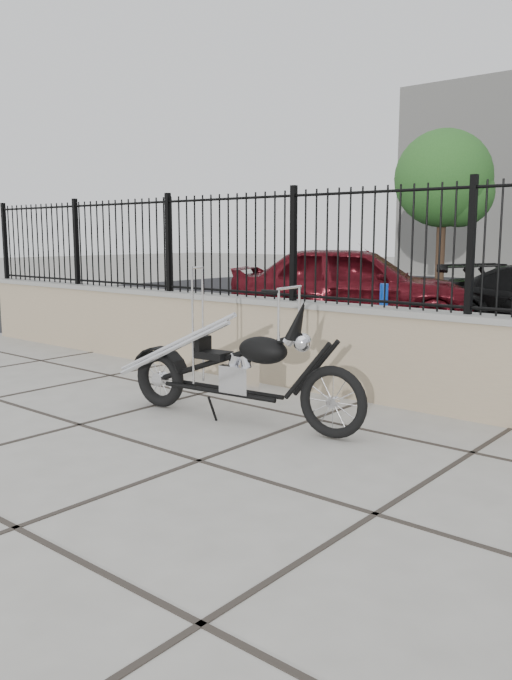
% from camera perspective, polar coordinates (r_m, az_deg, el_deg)
% --- Properties ---
extents(ground_plane, '(90.00, 90.00, 0.00)m').
position_cam_1_polar(ground_plane, '(5.06, -4.92, -10.34)').
color(ground_plane, '#99968E').
rests_on(ground_plane, ground).
extents(retaining_wall, '(14.00, 0.36, 0.96)m').
position_cam_1_polar(retaining_wall, '(6.88, 9.84, -1.13)').
color(retaining_wall, gray).
rests_on(retaining_wall, ground_plane).
extents(iron_fence, '(14.00, 0.08, 1.20)m').
position_cam_1_polar(iron_fence, '(6.78, 10.09, 7.89)').
color(iron_fence, black).
rests_on(iron_fence, retaining_wall).
extents(chopper_motorcycle, '(2.40, 0.68, 1.42)m').
position_cam_1_polar(chopper_motorcycle, '(5.95, -1.86, -0.34)').
color(chopper_motorcycle, black).
rests_on(chopper_motorcycle, ground_plane).
extents(car_red, '(4.85, 3.51, 1.53)m').
position_cam_1_polar(car_red, '(12.31, 8.43, 4.65)').
color(car_red, '#500B12').
rests_on(car_red, parking_lot).
extents(bollard_a, '(0.12, 0.12, 1.00)m').
position_cam_1_polar(bollard_a, '(9.67, 10.89, 1.84)').
color(bollard_a, blue).
rests_on(bollard_a, ground_plane).
extents(tree_left, '(3.04, 3.04, 5.13)m').
position_cam_1_polar(tree_left, '(22.21, 15.84, 13.58)').
color(tree_left, '#382619').
rests_on(tree_left, ground_plane).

